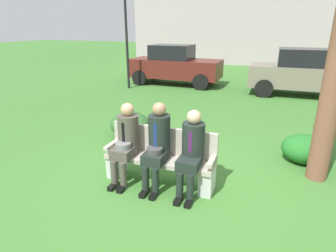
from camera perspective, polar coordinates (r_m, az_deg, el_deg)
name	(u,v)px	position (r m, az deg, el deg)	size (l,w,h in m)	color
ground_plane	(171,181)	(4.77, 0.68, -10.98)	(80.00, 80.00, 0.00)	#3E762F
park_bench	(161,158)	(4.57, -1.52, -6.49)	(1.77, 0.44, 0.90)	#B7AD9E
seated_man_left	(126,139)	(4.56, -8.51, -2.65)	(0.34, 0.72, 1.29)	#4C473D
seated_man_middle	(157,142)	(4.33, -2.18, -3.23)	(0.34, 0.72, 1.35)	#1E2823
seated_man_right	(191,149)	(4.18, 4.76, -4.58)	(0.34, 0.72, 1.29)	#1E2823
shrub_near_bench	(130,124)	(6.55, -7.69, 0.35)	(0.92, 0.85, 0.58)	#30612E
shrub_mid_lawn	(305,149)	(5.86, 25.98, -4.16)	(0.84, 0.77, 0.53)	#247127
parked_car_near	(175,65)	(12.50, 1.33, 12.23)	(3.93, 1.77, 1.68)	#591E19
parked_car_far	(305,73)	(11.46, 25.97, 9.64)	(3.91, 1.72, 1.68)	slate
street_lamp	(126,28)	(11.65, -8.45, 18.98)	(0.24, 0.24, 3.88)	black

